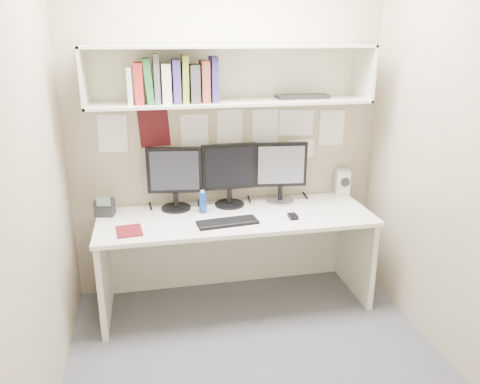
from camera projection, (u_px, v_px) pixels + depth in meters
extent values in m
cube|color=#4B4C51|center=(255.00, 354.00, 3.06)|extent=(2.40, 2.00, 0.01)
cube|color=tan|center=(227.00, 129.00, 3.58)|extent=(2.40, 0.02, 2.60)
cube|color=tan|center=(321.00, 231.00, 1.72)|extent=(2.40, 0.02, 2.60)
cube|color=tan|center=(32.00, 174.00, 2.42)|extent=(0.02, 2.00, 2.60)
cube|color=tan|center=(447.00, 152.00, 2.87)|extent=(0.02, 2.00, 2.60)
cube|color=white|center=(236.00, 217.00, 3.43)|extent=(2.00, 0.70, 0.03)
cube|color=silver|center=(229.00, 244.00, 3.85)|extent=(1.96, 0.02, 0.70)
cube|color=silver|center=(231.00, 102.00, 3.32)|extent=(2.00, 0.38, 0.02)
cube|color=silver|center=(231.00, 46.00, 3.20)|extent=(2.00, 0.38, 0.02)
cube|color=silver|center=(227.00, 73.00, 3.43)|extent=(2.00, 0.02, 0.40)
cube|color=silver|center=(84.00, 77.00, 3.08)|extent=(0.02, 0.38, 0.40)
cube|color=silver|center=(363.00, 73.00, 3.45)|extent=(0.02, 0.38, 0.40)
cylinder|color=black|center=(176.00, 208.00, 3.55)|extent=(0.22, 0.22, 0.02)
cylinder|color=black|center=(176.00, 200.00, 3.53)|extent=(0.04, 0.04, 0.11)
cube|color=black|center=(174.00, 170.00, 3.46)|extent=(0.41, 0.09, 0.35)
cube|color=black|center=(175.00, 171.00, 3.45)|extent=(0.36, 0.05, 0.30)
cylinder|color=black|center=(230.00, 204.00, 3.62)|extent=(0.23, 0.23, 0.02)
cylinder|color=black|center=(230.00, 196.00, 3.60)|extent=(0.04, 0.04, 0.11)
cube|color=black|center=(229.00, 167.00, 3.54)|extent=(0.42, 0.05, 0.35)
cube|color=black|center=(230.00, 167.00, 3.52)|extent=(0.36, 0.02, 0.30)
cylinder|color=#A5A5AA|center=(280.00, 201.00, 3.70)|extent=(0.22, 0.22, 0.02)
cylinder|color=black|center=(280.00, 193.00, 3.68)|extent=(0.04, 0.04, 0.11)
cube|color=black|center=(281.00, 164.00, 3.62)|extent=(0.41, 0.08, 0.35)
cube|color=#A2A3A7|center=(281.00, 165.00, 3.60)|extent=(0.36, 0.04, 0.30)
cube|color=black|center=(227.00, 222.00, 3.27)|extent=(0.44, 0.19, 0.02)
cube|color=black|center=(293.00, 216.00, 3.37)|extent=(0.06, 0.09, 0.03)
cube|color=beige|center=(342.00, 183.00, 3.82)|extent=(0.12, 0.12, 0.21)
cylinder|color=black|center=(345.00, 182.00, 3.76)|extent=(0.07, 0.02, 0.07)
cylinder|color=navy|center=(203.00, 202.00, 3.45)|extent=(0.06, 0.06, 0.16)
cylinder|color=white|center=(202.00, 192.00, 3.43)|extent=(0.03, 0.03, 0.02)
cube|color=maroon|center=(129.00, 231.00, 3.14)|extent=(0.19, 0.22, 0.01)
cube|color=black|center=(105.00, 207.00, 3.41)|extent=(0.15, 0.13, 0.12)
cube|color=#4C6659|center=(103.00, 202.00, 3.33)|extent=(0.10, 0.03, 0.07)
cube|color=silver|center=(130.00, 85.00, 3.13)|extent=(0.03, 0.20, 0.25)
cube|color=#AE2220|center=(139.00, 83.00, 3.14)|extent=(0.06, 0.20, 0.27)
cube|color=#21642F|center=(148.00, 81.00, 3.14)|extent=(0.05, 0.20, 0.30)
cube|color=#504E53|center=(157.00, 79.00, 3.15)|extent=(0.04, 0.20, 0.33)
cube|color=white|center=(166.00, 83.00, 3.17)|extent=(0.06, 0.20, 0.26)
cube|color=navy|center=(176.00, 81.00, 3.18)|extent=(0.05, 0.20, 0.29)
cube|color=olive|center=(185.00, 79.00, 3.19)|extent=(0.04, 0.20, 0.32)
cube|color=#373739|center=(194.00, 84.00, 3.21)|extent=(0.06, 0.20, 0.25)
cube|color=brown|center=(205.00, 81.00, 3.22)|extent=(0.05, 0.20, 0.28)
cube|color=navy|center=(213.00, 79.00, 3.23)|extent=(0.04, 0.20, 0.31)
cube|color=black|center=(302.00, 96.00, 3.45)|extent=(0.39, 0.15, 0.03)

